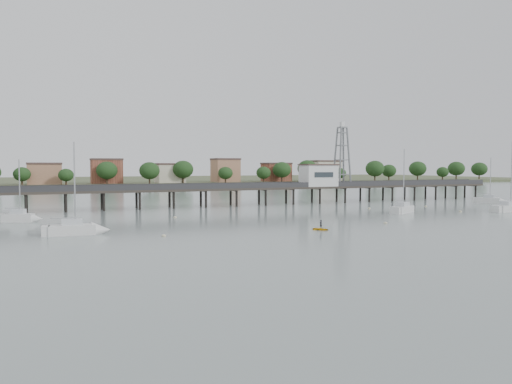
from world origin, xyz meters
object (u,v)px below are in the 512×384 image
at_px(sailboat_e, 493,201).
at_px(pier, 219,189).
at_px(yellow_dinghy, 321,230).
at_px(lattice_tower, 342,157).
at_px(sailboat_c, 405,209).
at_px(sailboat_a, 82,229).
at_px(sailboat_b, 23,218).

bearing_deg(sailboat_e, pier, -146.09).
distance_m(pier, yellow_dinghy, 43.81).
bearing_deg(pier, lattice_tower, 0.00).
distance_m(pier, sailboat_e, 64.90).
relative_size(lattice_tower, sailboat_c, 1.22).
relative_size(sailboat_e, sailboat_c, 0.89).
bearing_deg(yellow_dinghy, lattice_tower, 21.37).
bearing_deg(sailboat_a, lattice_tower, 32.44).
xyz_separation_m(pier, lattice_tower, (31.50, 0.00, 7.31)).
distance_m(lattice_tower, yellow_dinghy, 54.89).
bearing_deg(pier, yellow_dinghy, -89.85).
bearing_deg(sailboat_c, sailboat_e, -10.03).
relative_size(sailboat_c, yellow_dinghy, 5.45).
height_order(pier, sailboat_c, sailboat_c).
bearing_deg(sailboat_b, yellow_dinghy, -14.68).
relative_size(sailboat_a, sailboat_c, 0.99).
bearing_deg(yellow_dinghy, sailboat_b, 111.86).
xyz_separation_m(pier, yellow_dinghy, (0.12, -43.65, -3.79)).
xyz_separation_m(lattice_tower, yellow_dinghy, (-31.38, -43.65, -11.10)).
distance_m(pier, lattice_tower, 32.34).
relative_size(sailboat_a, sailboat_b, 1.22).
xyz_separation_m(pier, sailboat_e, (62.61, -16.81, -3.14)).
xyz_separation_m(pier, sailboat_a, (-30.64, -35.47, -3.15)).
xyz_separation_m(sailboat_b, yellow_dinghy, (38.26, -27.01, -0.66)).
bearing_deg(lattice_tower, pier, -180.00).
bearing_deg(sailboat_b, pier, 44.10).
bearing_deg(sailboat_a, sailboat_e, 14.03).
distance_m(lattice_tower, sailboat_b, 72.36).
bearing_deg(sailboat_b, sailboat_c, 11.42).
xyz_separation_m(sailboat_a, sailboat_b, (-7.50, 18.84, 0.01)).
height_order(pier, lattice_tower, lattice_tower).
distance_m(sailboat_c, yellow_dinghy, 32.46).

